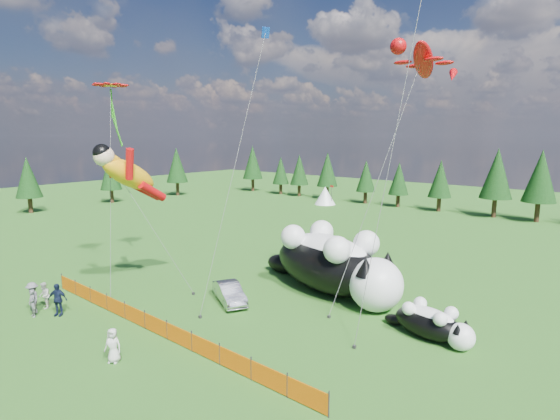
{
  "coord_description": "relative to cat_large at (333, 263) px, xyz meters",
  "views": [
    {
      "loc": [
        19.08,
        -15.63,
        10.49
      ],
      "look_at": [
        2.82,
        4.0,
        6.13
      ],
      "focal_mm": 28.0,
      "sensor_mm": 36.0,
      "label": 1
    }
  ],
  "objects": [
    {
      "name": "ground",
      "position": [
        -3.85,
        -8.27,
        -2.11
      ],
      "size": [
        160.0,
        160.0,
        0.0
      ],
      "primitive_type": "plane",
      "color": "#0D3D0B",
      "rests_on": "ground"
    },
    {
      "name": "safety_fence",
      "position": [
        -3.85,
        -11.27,
        -1.61
      ],
      "size": [
        22.06,
        0.06,
        1.1
      ],
      "color": "#262626",
      "rests_on": "ground"
    },
    {
      "name": "tree_line",
      "position": [
        -3.85,
        36.73,
        1.89
      ],
      "size": [
        90.0,
        4.0,
        8.0
      ],
      "primitive_type": null,
      "color": "black",
      "rests_on": "ground"
    },
    {
      "name": "festival_tents",
      "position": [
        7.15,
        31.73,
        -0.71
      ],
      "size": [
        50.0,
        3.2,
        2.8
      ],
      "primitive_type": null,
      "color": "white",
      "rests_on": "ground"
    },
    {
      "name": "cat_large",
      "position": [
        0.0,
        0.0,
        0.0
      ],
      "size": [
        12.15,
        6.3,
        4.44
      ],
      "rotation": [
        0.0,
        0.0,
        -0.23
      ],
      "color": "black",
      "rests_on": "ground"
    },
    {
      "name": "cat_small",
      "position": [
        7.71,
        -2.41,
        -1.23
      ],
      "size": [
        5.1,
        2.39,
        1.85
      ],
      "rotation": [
        0.0,
        0.0,
        -0.17
      ],
      "color": "black",
      "rests_on": "ground"
    },
    {
      "name": "car",
      "position": [
        -4.11,
        -5.59,
        -1.48
      ],
      "size": [
        4.0,
        2.96,
        1.26
      ],
      "primitive_type": "imported",
      "rotation": [
        0.0,
        0.0,
        1.09
      ],
      "color": "silver",
      "rests_on": "ground"
    },
    {
      "name": "spectator_a",
      "position": [
        -11.36,
        -14.52,
        -1.28
      ],
      "size": [
        0.6,
        0.4,
        1.65
      ],
      "primitive_type": "imported",
      "rotation": [
        0.0,
        0.0,
        -0.01
      ],
      "color": "#5D5C62",
      "rests_on": "ground"
    },
    {
      "name": "spectator_b",
      "position": [
        -12.16,
        -13.53,
        -1.29
      ],
      "size": [
        0.92,
        0.77,
        1.64
      ],
      "primitive_type": "imported",
      "rotation": [
        0.0,
        0.0,
        -0.45
      ],
      "color": "beige",
      "rests_on": "ground"
    },
    {
      "name": "spectator_c",
      "position": [
        -10.4,
        -13.48,
        -1.13
      ],
      "size": [
        1.28,
        1.14,
        1.96
      ],
      "primitive_type": "imported",
      "rotation": [
        0.0,
        0.0,
        0.61
      ],
      "color": "#131B34",
      "rests_on": "ground"
    },
    {
      "name": "spectator_d",
      "position": [
        -11.87,
        -14.27,
        -1.15
      ],
      "size": [
        1.33,
        0.84,
        1.92
      ],
      "primitive_type": "imported",
      "rotation": [
        0.0,
        0.0,
        -0.17
      ],
      "color": "#5D5C62",
      "rests_on": "ground"
    },
    {
      "name": "spectator_e",
      "position": [
        -2.89,
        -14.26,
        -1.28
      ],
      "size": [
        0.97,
        0.86,
        1.66
      ],
      "primitive_type": "imported",
      "rotation": [
        0.0,
        0.0,
        0.51
      ],
      "color": "beige",
      "rests_on": "ground"
    },
    {
      "name": "superhero_kite",
      "position": [
        -10.19,
        -8.48,
        5.9
      ],
      "size": [
        6.02,
        5.73,
        10.7
      ],
      "color": "#F3A20C",
      "rests_on": "ground"
    },
    {
      "name": "gecko_kite",
      "position": [
        4.19,
        3.24,
        12.91
      ],
      "size": [
        4.89,
        10.44,
        16.96
      ],
      "color": "#BD090C",
      "rests_on": "ground"
    },
    {
      "name": "flower_kite",
      "position": [
        -13.92,
        -7.26,
        11.68
      ],
      "size": [
        5.86,
        5.02,
        14.79
      ],
      "color": "#BD090C",
      "rests_on": "ground"
    },
    {
      "name": "diamond_kite_a",
      "position": [
        -4.42,
        -2.05,
        13.78
      ],
      "size": [
        1.21,
        7.36,
        18.27
      ],
      "color": "#0C3AB5",
      "rests_on": "ground"
    }
  ]
}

